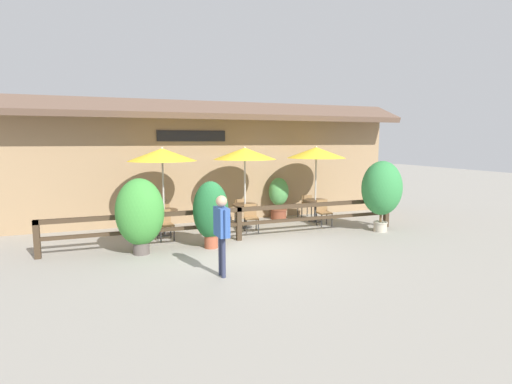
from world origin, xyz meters
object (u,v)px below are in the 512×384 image
(patio_umbrella_middle, at_px, (245,154))
(potted_plant_entrance_palm, at_px, (382,189))
(patio_umbrella_near, at_px, (162,155))
(chair_middle_wallside, at_px, (238,210))
(chair_middle_streetside, at_px, (251,216))
(chair_far_wallside, at_px, (305,205))
(chair_near_wallside, at_px, (163,215))
(pedestrian, at_px, (222,225))
(dining_table_near, at_px, (164,215))
(chair_near_streetside, at_px, (165,223))
(chair_far_streetside, at_px, (323,211))
(dining_table_middle, at_px, (245,209))
(potted_plant_tall_tropical, at_px, (140,213))
(potted_plant_small_flowering, at_px, (211,211))
(patio_umbrella_far, at_px, (316,153))
(potted_plant_broad_leaf, at_px, (279,196))
(dining_table_far, at_px, (315,204))

(patio_umbrella_middle, height_order, potted_plant_entrance_palm, patio_umbrella_middle)
(patio_umbrella_near, height_order, chair_middle_wallside, patio_umbrella_near)
(chair_middle_streetside, relative_size, chair_far_wallside, 1.00)
(chair_near_wallside, height_order, pedestrian, pedestrian)
(dining_table_near, height_order, chair_near_streetside, chair_near_streetside)
(chair_near_streetside, bearing_deg, chair_middle_wallside, 21.65)
(potted_plant_entrance_palm, bearing_deg, chair_middle_wallside, 144.87)
(patio_umbrella_near, relative_size, patio_umbrella_middle, 1.00)
(chair_far_wallside, bearing_deg, chair_far_streetside, 92.29)
(dining_table_middle, xyz_separation_m, potted_plant_tall_tropical, (-3.47, -2.02, 0.44))
(chair_near_wallside, xyz_separation_m, potted_plant_small_flowering, (0.92, -2.55, 0.50))
(patio_umbrella_far, xyz_separation_m, potted_plant_tall_tropical, (-6.12, -2.08, -1.38))
(chair_middle_wallside, bearing_deg, potted_plant_broad_leaf, 175.07)
(potted_plant_broad_leaf, bearing_deg, chair_middle_streetside, -136.23)
(patio_umbrella_near, height_order, potted_plant_small_flowering, patio_umbrella_near)
(patio_umbrella_near, bearing_deg, chair_far_streetside, -5.48)
(patio_umbrella_far, bearing_deg, chair_far_streetside, -95.79)
(chair_middle_streetside, xyz_separation_m, chair_middle_wallside, (-0.01, 1.29, 0.00))
(potted_plant_entrance_palm, bearing_deg, patio_umbrella_near, 163.40)
(dining_table_middle, bearing_deg, chair_far_wallside, 16.11)
(potted_plant_entrance_palm, height_order, pedestrian, potted_plant_entrance_palm)
(chair_near_wallside, xyz_separation_m, patio_umbrella_middle, (2.59, -0.47, 1.94))
(dining_table_far, height_order, pedestrian, pedestrian)
(chair_near_streetside, relative_size, dining_table_far, 1.05)
(dining_table_middle, xyz_separation_m, pedestrian, (-2.01, -4.37, 0.49))
(chair_far_streetside, height_order, pedestrian, pedestrian)
(chair_far_streetside, distance_m, chair_far_wallside, 1.40)
(chair_near_wallside, height_order, patio_umbrella_far, patio_umbrella_far)
(dining_table_middle, relative_size, chair_middle_streetside, 0.95)
(chair_near_wallside, distance_m, potted_plant_broad_leaf, 4.25)
(dining_table_near, bearing_deg, patio_umbrella_near, 63.43)
(chair_near_streetside, xyz_separation_m, potted_plant_entrance_palm, (6.50, -1.31, 0.86))
(chair_far_streetside, height_order, potted_plant_broad_leaf, potted_plant_broad_leaf)
(chair_near_wallside, bearing_deg, dining_table_far, 175.75)
(dining_table_near, relative_size, potted_plant_entrance_palm, 0.37)
(chair_middle_wallside, relative_size, dining_table_far, 1.05)
(potted_plant_broad_leaf, relative_size, pedestrian, 0.88)
(patio_umbrella_far, xyz_separation_m, chair_far_wallside, (-0.02, 0.70, -1.94))
(dining_table_far, bearing_deg, potted_plant_tall_tropical, -161.19)
(dining_table_near, xyz_separation_m, potted_plant_small_flowering, (0.97, -1.94, 0.37))
(potted_plant_entrance_palm, xyz_separation_m, pedestrian, (-5.82, -2.31, -0.24))
(chair_middle_streetside, height_order, pedestrian, pedestrian)
(chair_middle_wallside, distance_m, potted_plant_entrance_palm, 4.78)
(chair_middle_streetside, distance_m, potted_plant_broad_leaf, 2.30)
(chair_middle_streetside, height_order, patio_umbrella_far, patio_umbrella_far)
(dining_table_near, xyz_separation_m, chair_middle_wallside, (2.60, 0.78, -0.13))
(chair_far_wallside, height_order, potted_plant_broad_leaf, potted_plant_broad_leaf)
(dining_table_near, xyz_separation_m, chair_near_wallside, (0.04, 0.61, -0.13))
(dining_table_middle, relative_size, potted_plant_broad_leaf, 0.55)
(chair_near_wallside, height_order, potted_plant_small_flowering, potted_plant_small_flowering)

